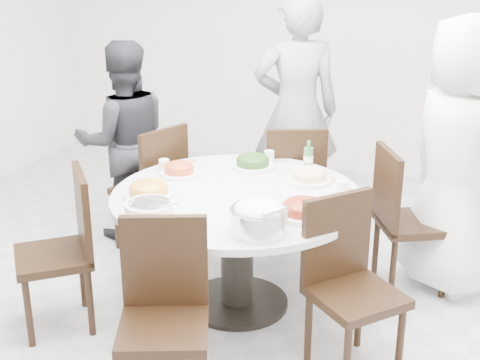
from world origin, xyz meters
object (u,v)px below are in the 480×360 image
(chair_se, at_px, (356,292))
(diner_middle, at_px, (296,111))
(chair_n, at_px, (292,185))
(chair_sw, at_px, (53,253))
(rice_bowl, at_px, (259,221))
(beverage_bottle, at_px, (308,157))
(dining_table, at_px, (237,251))
(diner_left, at_px, (124,141))
(chair_nw, at_px, (148,188))
(chair_s, at_px, (163,325))
(soup_bowl, at_px, (149,210))
(chair_ne, at_px, (413,220))
(diner_right, at_px, (457,158))

(chair_se, relative_size, diner_middle, 0.52)
(chair_n, height_order, chair_sw, same)
(rice_bowl, height_order, beverage_bottle, beverage_bottle)
(dining_table, bearing_deg, chair_n, 85.43)
(diner_middle, height_order, diner_left, diner_middle)
(dining_table, distance_m, rice_bowl, 0.71)
(chair_se, bearing_deg, dining_table, 103.80)
(chair_n, xyz_separation_m, chair_se, (0.73, -1.38, 0.00))
(chair_nw, bearing_deg, chair_s, 51.80)
(soup_bowl, bearing_deg, rice_bowl, 1.38)
(chair_ne, height_order, rice_bowl, chair_ne)
(dining_table, height_order, soup_bowl, soup_bowl)
(chair_se, xyz_separation_m, diner_middle, (-0.84, 1.83, 0.44))
(diner_right, bearing_deg, diner_left, 46.87)
(chair_se, relative_size, soup_bowl, 3.53)
(diner_left, bearing_deg, beverage_bottle, 135.92)
(chair_ne, relative_size, chair_sw, 1.00)
(chair_sw, bearing_deg, chair_s, 24.11)
(diner_right, bearing_deg, chair_nw, 51.41)
(chair_nw, distance_m, soup_bowl, 1.22)
(soup_bowl, bearing_deg, chair_se, 2.97)
(diner_middle, distance_m, soup_bowl, 1.91)
(chair_s, height_order, soup_bowl, chair_s)
(chair_nw, distance_m, chair_sw, 1.13)
(chair_s, relative_size, chair_se, 1.00)
(chair_n, relative_size, beverage_bottle, 4.55)
(chair_n, distance_m, diner_middle, 0.63)
(chair_nw, relative_size, chair_se, 1.00)
(chair_nw, distance_m, diner_middle, 1.29)
(dining_table, relative_size, chair_n, 1.58)
(dining_table, bearing_deg, chair_s, -89.19)
(chair_nw, relative_size, chair_s, 1.00)
(chair_s, bearing_deg, chair_sw, 132.37)
(dining_table, bearing_deg, beverage_bottle, 60.38)
(chair_ne, height_order, chair_sw, same)
(diner_left, relative_size, rice_bowl, 4.93)
(chair_n, xyz_separation_m, rice_bowl, (0.22, -1.42, 0.34))
(chair_se, bearing_deg, chair_s, 169.23)
(diner_middle, distance_m, rice_bowl, 1.90)
(chair_ne, bearing_deg, diner_right, -89.45)
(chair_n, relative_size, diner_middle, 0.52)
(chair_n, relative_size, diner_left, 0.63)
(chair_n, distance_m, diner_right, 1.22)
(chair_sw, height_order, diner_left, diner_left)
(chair_sw, bearing_deg, chair_n, 107.35)
(chair_se, distance_m, diner_middle, 2.06)
(diner_middle, bearing_deg, chair_s, 69.44)
(diner_middle, bearing_deg, diner_right, 129.85)
(diner_middle, xyz_separation_m, rice_bowl, (0.33, -1.87, -0.10))
(chair_se, distance_m, rice_bowl, 0.62)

